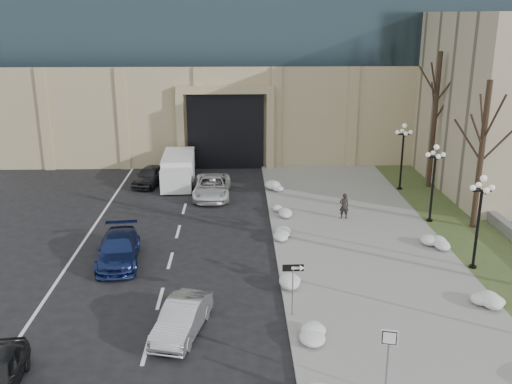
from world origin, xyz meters
TOP-DOWN VIEW (x-y plane):
  - sidewalk at (3.50, 14.00)m, footprint 9.00×40.00m
  - curb at (-1.00, 14.00)m, footprint 0.30×40.00m
  - grass_strip at (10.00, 14.00)m, footprint 4.00×40.00m
  - car_b at (-5.26, 7.14)m, footprint 2.26×4.15m
  - car_c at (-9.03, 13.91)m, footprint 2.48×5.02m
  - car_d at (-4.82, 24.46)m, footprint 2.44×5.16m
  - car_e at (-9.43, 27.44)m, footprint 2.51×4.28m
  - pedestrian at (3.26, 19.58)m, footprint 0.60×0.41m
  - box_truck at (-7.42, 27.91)m, footprint 2.43×6.38m
  - one_way_sign at (-0.75, 8.12)m, footprint 0.89×0.24m
  - keep_sign at (1.64, 3.05)m, footprint 0.52×0.17m
  - snow_clump_c at (-0.34, 6.58)m, footprint 1.10×1.60m
  - snow_clump_d at (-0.77, 11.15)m, footprint 1.10×1.60m
  - snow_clump_e at (-0.53, 16.55)m, footprint 1.10×1.60m
  - snow_clump_f at (-0.47, 20.52)m, footprint 1.10×1.60m
  - snow_clump_g at (-0.64, 25.50)m, footprint 1.10×1.60m
  - snow_clump_i at (7.34, 8.66)m, footprint 1.10×1.60m
  - snow_clump_j at (7.31, 15.14)m, footprint 1.10×1.60m
  - lamppost_b at (8.30, 12.50)m, footprint 1.18×1.18m
  - lamppost_c at (8.30, 19.00)m, footprint 1.18×1.18m
  - lamppost_d at (8.30, 25.50)m, footprint 1.18×1.18m
  - tree_mid at (10.50, 18.00)m, footprint 3.20×3.20m
  - tree_far at (10.50, 26.00)m, footprint 3.20×3.20m

SIDE VIEW (x-z plane):
  - grass_strip at x=10.00m, z-range 0.00..0.10m
  - sidewalk at x=3.50m, z-range 0.00..0.12m
  - curb at x=-1.00m, z-range 0.00..0.14m
  - snow_clump_c at x=-0.34m, z-range 0.12..0.48m
  - snow_clump_d at x=-0.77m, z-range 0.12..0.48m
  - snow_clump_e at x=-0.53m, z-range 0.12..0.48m
  - snow_clump_f at x=-0.47m, z-range 0.12..0.48m
  - snow_clump_g at x=-0.64m, z-range 0.12..0.48m
  - snow_clump_i at x=7.34m, z-range 0.12..0.48m
  - snow_clump_j at x=7.31m, z-range 0.12..0.48m
  - car_b at x=-5.26m, z-range 0.00..1.30m
  - car_e at x=-9.43m, z-range 0.00..1.37m
  - car_c at x=-9.03m, z-range 0.00..1.40m
  - car_d at x=-4.82m, z-range 0.00..1.42m
  - pedestrian at x=3.26m, z-range 0.12..1.69m
  - box_truck at x=-7.42m, z-range -0.03..1.97m
  - keep_sign at x=1.64m, z-range 0.58..3.03m
  - one_way_sign at x=-0.75m, z-range 0.78..3.17m
  - lamppost_b at x=8.30m, z-range 0.69..5.45m
  - lamppost_c at x=8.30m, z-range 0.69..5.45m
  - lamppost_d at x=8.30m, z-range 0.69..5.45m
  - tree_mid at x=10.50m, z-range 1.25..9.75m
  - tree_far at x=10.50m, z-range 1.40..10.90m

